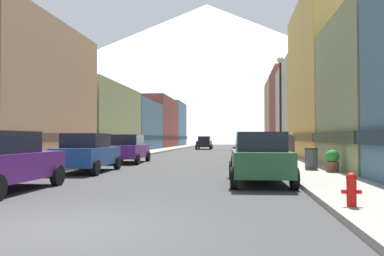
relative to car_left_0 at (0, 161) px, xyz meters
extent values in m
plane|color=#3A3A3A|center=(3.80, -4.12, -0.90)|extent=(400.00, 400.00, 0.00)
cube|color=gray|center=(-2.45, 30.88, -0.82)|extent=(2.50, 100.00, 0.15)
cube|color=gray|center=(10.05, 30.88, -0.82)|extent=(2.50, 100.00, 0.15)
cube|color=tan|center=(-7.19, 11.68, 3.42)|extent=(6.98, 12.01, 8.64)
cube|color=brown|center=(-7.19, 11.68, 0.70)|extent=(7.28, 12.01, 0.50)
cube|color=#8C9966|center=(-6.83, 24.62, 2.33)|extent=(6.27, 12.84, 6.47)
cube|color=#3F442D|center=(-6.83, 24.62, 0.70)|extent=(6.57, 12.84, 0.50)
cube|color=slate|center=(-6.88, 37.49, 2.20)|extent=(6.36, 12.27, 6.19)
cube|color=#22333F|center=(-6.88, 37.49, 0.70)|extent=(6.66, 12.27, 0.50)
cube|color=brown|center=(-8.21, 50.42, 3.05)|extent=(9.02, 13.32, 7.90)
cube|color=#3B1B16|center=(-8.21, 50.42, 0.70)|extent=(9.32, 13.32, 0.50)
cube|color=slate|center=(-6.95, 62.98, 3.24)|extent=(6.50, 10.95, 8.29)
cube|color=#22333F|center=(-6.95, 62.98, 0.70)|extent=(6.80, 10.95, 0.50)
cube|color=#D8B259|center=(14.51, 19.10, 4.98)|extent=(6.43, 12.52, 11.77)
cube|color=brown|center=(14.51, 19.10, 0.70)|extent=(6.73, 12.52, 0.50)
cube|color=beige|center=(14.97, 31.62, 3.75)|extent=(7.34, 12.04, 9.30)
cube|color=#595444|center=(14.97, 31.62, 0.70)|extent=(7.64, 12.04, 0.50)
cube|color=brown|center=(15.34, 42.70, 4.42)|extent=(8.08, 9.77, 10.65)
cube|color=#3B1B16|center=(15.34, 42.70, 0.70)|extent=(8.38, 9.77, 0.50)
cube|color=tan|center=(16.03, 53.37, 4.42)|extent=(9.47, 11.26, 10.64)
cube|color=brown|center=(16.03, 53.37, 0.70)|extent=(9.77, 11.26, 0.50)
cube|color=#591E72|center=(0.00, 0.06, -0.16)|extent=(1.86, 4.41, 0.80)
cylinder|color=black|center=(-0.91, 1.72, -0.56)|extent=(0.22, 0.68, 0.68)
cylinder|color=black|center=(0.93, 1.71, -0.56)|extent=(0.22, 0.68, 0.68)
cube|color=#19478C|center=(0.00, 6.68, -0.16)|extent=(1.99, 4.46, 0.80)
cube|color=#1E232D|center=(0.01, 6.43, 0.56)|extent=(1.67, 2.25, 0.64)
cylinder|color=black|center=(-0.97, 8.30, -0.56)|extent=(0.24, 0.69, 0.68)
cylinder|color=black|center=(0.86, 8.36, -0.56)|extent=(0.24, 0.69, 0.68)
cylinder|color=black|center=(-0.86, 5.00, -0.56)|extent=(0.24, 0.69, 0.68)
cylinder|color=black|center=(0.98, 5.07, -0.56)|extent=(0.24, 0.69, 0.68)
cube|color=#591E72|center=(0.00, 13.36, -0.16)|extent=(2.03, 4.48, 0.80)
cube|color=#1E232D|center=(0.01, 13.11, 0.56)|extent=(1.69, 2.27, 0.64)
cylinder|color=black|center=(-0.99, 14.97, -0.56)|extent=(0.25, 0.69, 0.68)
cylinder|color=black|center=(0.85, 15.05, -0.56)|extent=(0.25, 0.69, 0.68)
cylinder|color=black|center=(-0.85, 11.67, -0.56)|extent=(0.25, 0.69, 0.68)
cylinder|color=black|center=(0.99, 11.75, -0.56)|extent=(0.25, 0.69, 0.68)
cube|color=#265933|center=(7.60, 3.18, -0.16)|extent=(1.99, 4.46, 0.80)
cube|color=#1E232D|center=(7.61, 2.93, 0.56)|extent=(1.67, 2.25, 0.64)
cylinder|color=black|center=(6.62, 4.80, -0.56)|extent=(0.24, 0.69, 0.68)
cylinder|color=black|center=(8.46, 4.86, -0.56)|extent=(0.24, 0.69, 0.68)
cylinder|color=black|center=(6.74, 1.50, -0.56)|extent=(0.24, 0.69, 0.68)
cylinder|color=black|center=(8.58, 1.56, -0.56)|extent=(0.24, 0.69, 0.68)
cube|color=black|center=(7.60, 10.76, -0.16)|extent=(2.02, 4.47, 0.80)
cube|color=#1E232D|center=(7.59, 10.51, 0.56)|extent=(1.69, 2.26, 0.64)
cylinder|color=black|center=(6.75, 12.45, -0.56)|extent=(0.25, 0.69, 0.68)
cylinder|color=black|center=(8.59, 12.37, -0.56)|extent=(0.25, 0.69, 0.68)
cylinder|color=black|center=(6.61, 9.15, -0.56)|extent=(0.25, 0.69, 0.68)
cylinder|color=black|center=(8.45, 9.08, -0.56)|extent=(0.25, 0.69, 0.68)
cube|color=#9E1111|center=(7.60, 19.37, -0.16)|extent=(1.94, 4.44, 0.80)
cube|color=#1E232D|center=(7.59, 19.62, 0.56)|extent=(1.65, 2.24, 0.64)
cylinder|color=black|center=(8.56, 17.74, -0.56)|extent=(0.24, 0.68, 0.68)
cylinder|color=black|center=(6.72, 17.70, -0.56)|extent=(0.24, 0.68, 0.68)
cylinder|color=black|center=(8.48, 21.04, -0.56)|extent=(0.24, 0.68, 0.68)
cylinder|color=black|center=(6.64, 21.00, -0.56)|extent=(0.24, 0.68, 0.68)
cube|color=#9E1111|center=(7.60, 27.27, -0.16)|extent=(1.90, 4.43, 0.80)
cube|color=#1E232D|center=(7.60, 27.02, 0.56)|extent=(1.63, 2.22, 0.64)
cylinder|color=black|center=(6.70, 28.93, -0.56)|extent=(0.23, 0.68, 0.68)
cylinder|color=black|center=(8.54, 28.91, -0.56)|extent=(0.23, 0.68, 0.68)
cylinder|color=black|center=(6.66, 25.63, -0.56)|extent=(0.23, 0.68, 0.68)
cylinder|color=black|center=(8.50, 25.61, -0.56)|extent=(0.23, 0.68, 0.68)
cube|color=black|center=(2.20, 42.66, -0.16)|extent=(1.84, 4.40, 0.80)
cube|color=#1E232D|center=(2.20, 42.91, 0.56)|extent=(1.60, 2.20, 0.64)
cylinder|color=black|center=(3.12, 41.01, -0.56)|extent=(0.22, 0.68, 0.68)
cylinder|color=black|center=(1.28, 41.01, -0.56)|extent=(0.22, 0.68, 0.68)
cylinder|color=black|center=(3.12, 44.31, -0.56)|extent=(0.22, 0.68, 0.68)
cylinder|color=black|center=(1.28, 44.31, -0.56)|extent=(0.22, 0.68, 0.68)
cylinder|color=red|center=(9.25, -2.08, -0.47)|extent=(0.20, 0.20, 0.55)
sphere|color=red|center=(9.25, -2.08, -0.16)|extent=(0.22, 0.22, 0.22)
cylinder|color=red|center=(9.10, -2.08, -0.45)|extent=(0.10, 0.09, 0.09)
cylinder|color=red|center=(9.40, -2.08, -0.45)|extent=(0.10, 0.09, 0.09)
cylinder|color=#4C5156|center=(10.15, 7.61, -0.30)|extent=(0.56, 0.56, 0.90)
cylinder|color=#2D2D33|center=(10.15, 7.61, 0.19)|extent=(0.59, 0.59, 0.08)
cylinder|color=brown|center=(10.80, 6.42, -0.53)|extent=(0.51, 0.51, 0.43)
sphere|color=#2B8A32|center=(10.80, 6.42, -0.10)|extent=(0.55, 0.55, 0.55)
cylinder|color=#4C4C51|center=(-3.20, 6.36, -0.58)|extent=(0.37, 0.37, 0.34)
sphere|color=#367E33|center=(-3.20, 6.36, -0.11)|extent=(0.76, 0.76, 0.76)
cylinder|color=brown|center=(10.05, 13.55, 0.00)|extent=(0.36, 0.36, 1.51)
sphere|color=tan|center=(10.05, 13.55, 0.88)|extent=(0.24, 0.24, 0.24)
cylinder|color=navy|center=(-2.45, 18.47, -0.06)|extent=(0.36, 0.36, 1.37)
sphere|color=tan|center=(-2.45, 18.47, 0.73)|extent=(0.22, 0.22, 0.22)
cylinder|color=brown|center=(-2.45, 21.96, -0.04)|extent=(0.36, 0.36, 1.42)
sphere|color=tan|center=(-2.45, 21.96, 0.79)|extent=(0.23, 0.23, 0.23)
cylinder|color=black|center=(9.15, 11.02, 2.00)|extent=(0.12, 0.12, 5.50)
sphere|color=white|center=(9.15, 11.02, 4.93)|extent=(0.36, 0.36, 0.36)
cone|color=silver|center=(-14.80, 255.88, 45.60)|extent=(351.91, 351.91, 93.01)
camera|label=1|loc=(6.91, -10.70, 0.69)|focal=36.79mm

